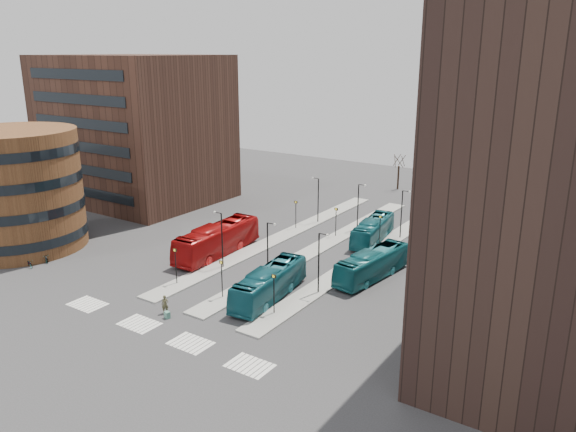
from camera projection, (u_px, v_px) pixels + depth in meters
The scene contains 23 objects.
ground at pixel (109, 347), 44.64m from camera, with size 160.00×160.00×0.00m, color #2E2D30.
island_left at pixel (281, 237), 70.65m from camera, with size 2.50×45.00×0.15m, color gray.
island_mid at pixel (322, 246), 67.45m from camera, with size 2.50×45.00×0.15m, color gray.
island_right at pixel (367, 255), 64.25m from camera, with size 2.50×45.00×0.15m, color gray.
suitcase at pixel (167, 315), 49.31m from camera, with size 0.49×0.39×0.61m, color #1B3C98.
red_bus at pixel (217, 240), 64.29m from camera, with size 3.00×12.82×3.57m, color #A10C0D.
teal_bus_a at pixel (269, 283), 52.94m from camera, with size 2.57×10.98×3.06m, color #135360.
teal_bus_b at pixel (373, 230), 68.79m from camera, with size 2.44×10.43×2.90m, color #145B65.
teal_bus_c at pixel (372, 264), 57.69m from camera, with size 2.52×10.79×3.01m, color #135B63.
teal_bus_d at pixel (447, 204), 80.16m from camera, with size 2.47×10.55×2.94m, color #16646F.
traveller at pixel (165, 304), 50.06m from camera, with size 0.63×0.41×1.72m, color #444129.
commuter_a at pixel (205, 258), 61.48m from camera, with size 0.79×0.61×1.62m, color black.
commuter_b at pixel (262, 273), 57.06m from camera, with size 0.99×0.41×1.69m, color black.
commuter_c at pixel (262, 284), 54.24m from camera, with size 1.18×0.68×1.83m, color black.
bicycle_near at pixel (29, 264), 60.86m from camera, with size 0.55×1.57×0.83m, color gray.
bicycle_mid at pixel (45, 258), 62.35m from camera, with size 0.42×1.50×0.90m, color gray.
bicycle_far at pixel (45, 258), 62.31m from camera, with size 0.58×1.65×0.87m, color gray.
crosswalk_stripes at pixel (162, 332), 46.89m from camera, with size 22.35×2.40×0.01m.
round_building at pixel (15, 190), 65.56m from camera, with size 15.16×15.16×14.00m.
office_block at pixel (136, 129), 86.72m from camera, with size 25.00×20.12×22.00m.
sign_poles at pixel (287, 243), 61.42m from camera, with size 12.45×22.12×3.65m.
lamp_posts at pixel (319, 223), 64.52m from camera, with size 14.04×20.24×6.12m.
bare_trees at pixel (427, 176), 92.37m from camera, with size 10.97×8.14×5.90m.
Camera 1 is at (33.99, -25.19, 22.67)m, focal length 35.00 mm.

